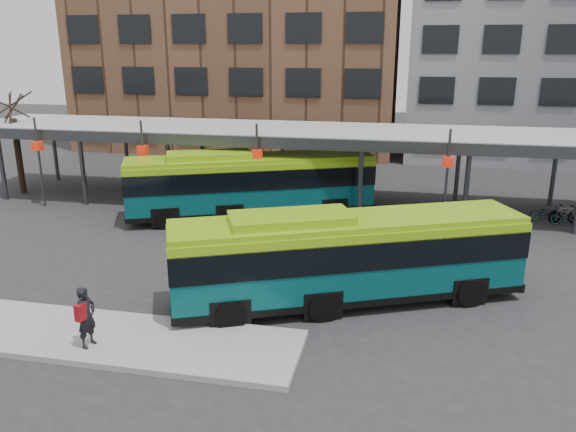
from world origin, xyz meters
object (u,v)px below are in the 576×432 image
object	(u,v)px
bus_front	(347,255)
bus_rear	(250,183)
pedestrian	(86,317)
tree	(18,152)

from	to	relation	value
bus_front	bus_rear	distance (m)	10.77
bus_rear	pedestrian	world-z (taller)	bus_rear
tree	pedestrian	bearing A→B (deg)	-49.16
tree	bus_rear	bearing A→B (deg)	-7.39
tree	bus_rear	distance (m)	14.62
pedestrian	bus_rear	bearing A→B (deg)	7.03
tree	bus_rear	size ratio (longest dim) A/B	0.45
bus_rear	pedestrian	xyz separation A→B (m)	(-0.95, -13.79, -0.68)
pedestrian	tree	bearing A→B (deg)	51.79
tree	pedestrian	world-z (taller)	tree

